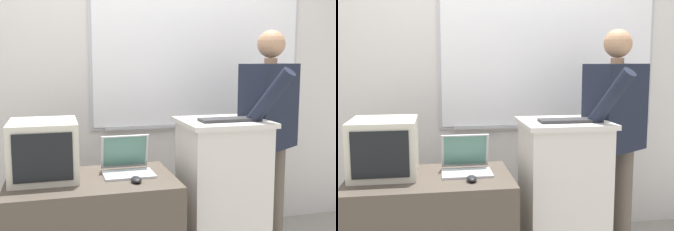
# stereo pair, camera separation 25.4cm
# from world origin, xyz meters

# --- Properties ---
(back_wall) EXTENTS (6.40, 0.17, 2.71)m
(back_wall) POSITION_xyz_m (0.02, 1.33, 1.36)
(back_wall) COLOR silver
(back_wall) RESTS_ON ground_plane
(lectern_podium) EXTENTS (0.55, 0.50, 1.05)m
(lectern_podium) POSITION_xyz_m (0.34, 0.47, 0.53)
(lectern_podium) COLOR beige
(lectern_podium) RESTS_ON ground_plane
(person_presenter) EXTENTS (0.64, 0.74, 1.64)m
(person_presenter) POSITION_xyz_m (0.76, 0.64, 0.96)
(person_presenter) COLOR brown
(person_presenter) RESTS_ON ground_plane
(laptop) EXTENTS (0.31, 0.27, 0.23)m
(laptop) POSITION_xyz_m (-0.28, 0.52, 0.80)
(laptop) COLOR #B7BABF
(laptop) RESTS_ON side_desk
(wireless_keyboard) EXTENTS (0.39, 0.13, 0.02)m
(wireless_keyboard) POSITION_xyz_m (0.36, 0.41, 1.06)
(wireless_keyboard) COLOR #2D2D30
(wireless_keyboard) RESTS_ON lectern_podium
(computer_mouse_by_laptop) EXTENTS (0.06, 0.10, 0.03)m
(computer_mouse_by_laptop) POSITION_xyz_m (-0.26, 0.29, 0.75)
(computer_mouse_by_laptop) COLOR black
(computer_mouse_by_laptop) RESTS_ON side_desk
(crt_monitor) EXTENTS (0.39, 0.43, 0.35)m
(crt_monitor) POSITION_xyz_m (-0.78, 0.52, 0.91)
(crt_monitor) COLOR beige
(crt_monitor) RESTS_ON side_desk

